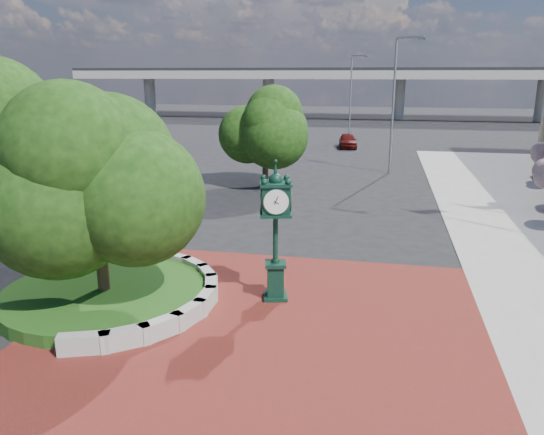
{
  "coord_description": "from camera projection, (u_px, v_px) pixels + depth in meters",
  "views": [
    {
      "loc": [
        2.99,
        -13.52,
        6.67
      ],
      "look_at": [
        -0.14,
        1.5,
        2.5
      ],
      "focal_mm": 35.0,
      "sensor_mm": 36.0,
      "label": 1
    }
  ],
  "objects": [
    {
      "name": "tree_street",
      "position": [
        265.0,
        132.0,
        32.05
      ],
      "size": [
        4.4,
        4.4,
        5.45
      ],
      "color": "#38281C",
      "rests_on": "ground"
    },
    {
      "name": "parked_car",
      "position": [
        348.0,
        141.0,
        49.13
      ],
      "size": [
        1.99,
        4.07,
        1.34
      ],
      "primitive_type": "imported",
      "rotation": [
        0.0,
        0.0,
        0.11
      ],
      "color": "#4C0C0A",
      "rests_on": "ground"
    },
    {
      "name": "overpass",
      "position": [
        364.0,
        74.0,
        79.55
      ],
      "size": [
        90.0,
        12.0,
        7.5
      ],
      "color": "#9E9B93",
      "rests_on": "ground"
    },
    {
      "name": "grass_bed",
      "position": [
        105.0,
        295.0,
        16.04
      ],
      "size": [
        6.1,
        6.1,
        0.4
      ],
      "primitive_type": "cylinder",
      "color": "#154012",
      "rests_on": "ground"
    },
    {
      "name": "post_clock",
      "position": [
        275.0,
        226.0,
        15.62
      ],
      "size": [
        1.04,
        1.04,
        4.23
      ],
      "color": "black",
      "rests_on": "ground"
    },
    {
      "name": "street_lamp_near",
      "position": [
        397.0,
        95.0,
        35.25
      ],
      "size": [
        1.93,
        0.88,
        8.97
      ],
      "color": "slate",
      "rests_on": "ground"
    },
    {
      "name": "shrub_far",
      "position": [
        536.0,
        155.0,
        34.15
      ],
      "size": [
        1.2,
        1.2,
        2.2
      ],
      "color": "#38281C",
      "rests_on": "ground"
    },
    {
      "name": "ground",
      "position": [
        266.0,
        316.0,
        15.11
      ],
      "size": [
        200.0,
        200.0,
        0.0
      ],
      "primitive_type": "plane",
      "color": "black",
      "rests_on": "ground"
    },
    {
      "name": "plaza",
      "position": [
        258.0,
        331.0,
        14.16
      ],
      "size": [
        12.0,
        12.0,
        0.04
      ],
      "primitive_type": "cube",
      "color": "maroon",
      "rests_on": "ground"
    },
    {
      "name": "planter_wall",
      "position": [
        176.0,
        299.0,
        15.57
      ],
      "size": [
        2.96,
        6.77,
        0.54
      ],
      "color": "#9E9B93",
      "rests_on": "ground"
    },
    {
      "name": "street_lamp_far",
      "position": [
        353.0,
        90.0,
        55.5
      ],
      "size": [
        1.83,
        0.83,
        8.5
      ],
      "color": "slate",
      "rests_on": "ground"
    },
    {
      "name": "tree_planter",
      "position": [
        95.0,
        180.0,
        15.11
      ],
      "size": [
        5.2,
        5.2,
        6.33
      ],
      "color": "#38281C",
      "rests_on": "ground"
    }
  ]
}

